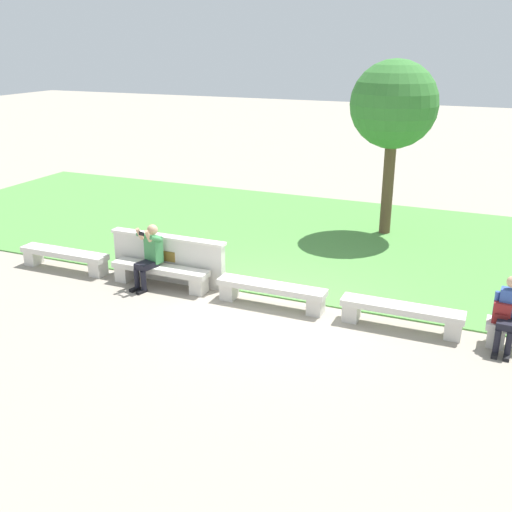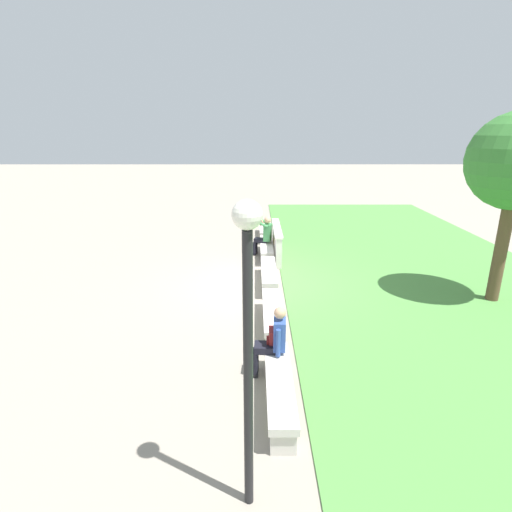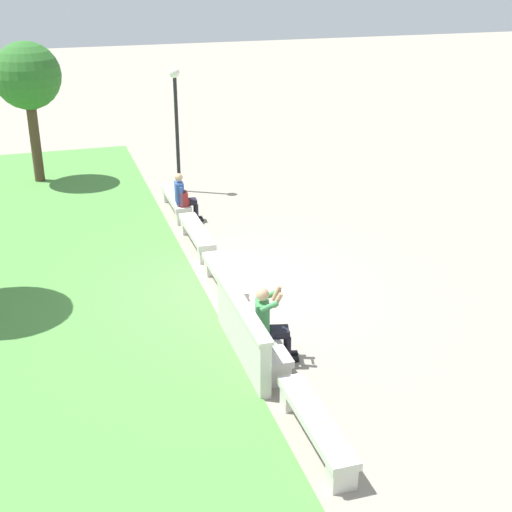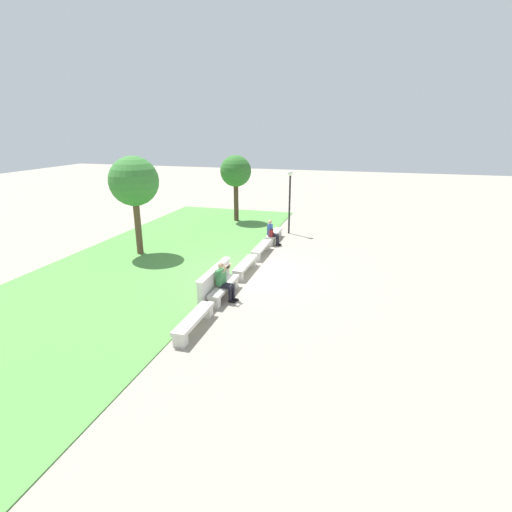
# 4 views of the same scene
# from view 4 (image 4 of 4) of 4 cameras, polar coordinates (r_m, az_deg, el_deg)

# --- Properties ---
(ground_plane) EXTENTS (80.00, 80.00, 0.00)m
(ground_plane) POSITION_cam_4_polar(r_m,az_deg,el_deg) (16.19, -1.51, -2.40)
(ground_plane) COLOR gray
(grass_strip) EXTENTS (24.10, 8.00, 0.03)m
(grass_strip) POSITION_cam_4_polar(r_m,az_deg,el_deg) (17.92, -15.00, -0.93)
(grass_strip) COLOR #518E42
(grass_strip) RESTS_ON ground
(bench_main) EXTENTS (2.16, 0.40, 0.45)m
(bench_main) POSITION_cam_4_polar(r_m,az_deg,el_deg) (11.82, -8.84, -9.10)
(bench_main) COLOR beige
(bench_main) RESTS_ON ground
(bench_near) EXTENTS (2.16, 0.40, 0.45)m
(bench_near) POSITION_cam_4_polar(r_m,az_deg,el_deg) (13.89, -4.60, -4.66)
(bench_near) COLOR beige
(bench_near) RESTS_ON ground
(bench_mid) EXTENTS (2.16, 0.40, 0.45)m
(bench_mid) POSITION_cam_4_polar(r_m,az_deg,el_deg) (16.08, -1.52, -1.38)
(bench_mid) COLOR beige
(bench_mid) RESTS_ON ground
(bench_far) EXTENTS (2.16, 0.40, 0.45)m
(bench_far) POSITION_cam_4_polar(r_m,az_deg,el_deg) (18.35, 0.80, 1.10)
(bench_far) COLOR beige
(bench_far) RESTS_ON ground
(bench_end) EXTENTS (2.16, 0.40, 0.45)m
(bench_end) POSITION_cam_4_polar(r_m,az_deg,el_deg) (20.66, 2.61, 3.03)
(bench_end) COLOR beige
(bench_end) RESTS_ON ground
(backrest_wall_with_plaque) EXTENTS (2.65, 0.24, 1.01)m
(backrest_wall_with_plaque) POSITION_cam_4_polar(r_m,az_deg,el_deg) (13.93, -5.93, -3.71)
(backrest_wall_with_plaque) COLOR beige
(backrest_wall_with_plaque) RESTS_ON ground
(person_photographer) EXTENTS (0.53, 0.78, 1.32)m
(person_photographer) POSITION_cam_4_polar(r_m,az_deg,el_deg) (13.55, -4.61, -3.30)
(person_photographer) COLOR black
(person_photographer) RESTS_ON ground
(person_distant) EXTENTS (0.48, 0.69, 1.26)m
(person_distant) POSITION_cam_4_polar(r_m,az_deg,el_deg) (19.83, 2.29, 3.49)
(person_distant) COLOR black
(person_distant) RESTS_ON ground
(backpack) EXTENTS (0.28, 0.24, 0.43)m
(backpack) POSITION_cam_4_polar(r_m,az_deg,el_deg) (19.76, 2.15, 3.30)
(backpack) COLOR maroon
(backpack) RESTS_ON bench_end
(tree_behind_wall) EXTENTS (1.88, 1.88, 4.02)m
(tree_behind_wall) POSITION_cam_4_polar(r_m,az_deg,el_deg) (24.64, -2.92, 11.91)
(tree_behind_wall) COLOR #4C3826
(tree_behind_wall) RESTS_ON ground
(tree_left_background) EXTENTS (2.18, 2.18, 4.45)m
(tree_left_background) POSITION_cam_4_polar(r_m,az_deg,el_deg) (18.65, -17.05, 10.06)
(tree_left_background) COLOR brown
(tree_left_background) RESTS_ON ground
(lamp_post) EXTENTS (0.28, 0.28, 3.43)m
(lamp_post) POSITION_cam_4_polar(r_m,az_deg,el_deg) (21.78, 4.86, 9.08)
(lamp_post) COLOR black
(lamp_post) RESTS_ON ground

